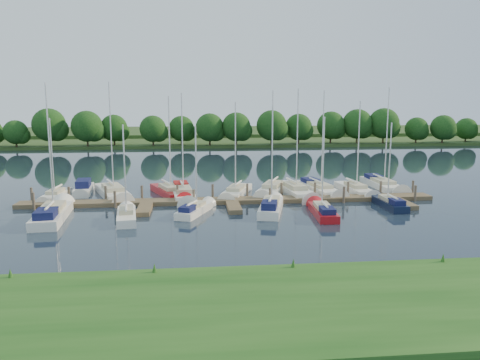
{
  "coord_description": "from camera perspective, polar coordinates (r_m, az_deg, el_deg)",
  "views": [
    {
      "loc": [
        -3.63,
        -36.19,
        9.75
      ],
      "look_at": [
        0.87,
        8.0,
        2.2
      ],
      "focal_mm": 35.0,
      "sensor_mm": 36.0,
      "label": 1
    }
  ],
  "objects": [
    {
      "name": "sailboat_n_0",
      "position": [
        50.54,
        -21.57,
        -1.85
      ],
      "size": [
        1.87,
        6.55,
        8.4
      ],
      "rotation": [
        0.0,
        0.0,
        3.08
      ],
      "color": "white",
      "rests_on": "ground"
    },
    {
      "name": "mooring_pilings",
      "position": [
        45.7,
        -1.14,
        -1.91
      ],
      "size": [
        38.24,
        2.84,
        2.0
      ],
      "color": "#473D33",
      "rests_on": "ground"
    },
    {
      "name": "sailboat_n_7",
      "position": [
        49.12,
        6.75,
        -1.53
      ],
      "size": [
        3.13,
        9.0,
        11.44
      ],
      "rotation": [
        0.0,
        0.0,
        3.28
      ],
      "color": "white",
      "rests_on": "ground"
    },
    {
      "name": "sailboat_s_5",
      "position": [
        45.59,
        17.7,
        -2.76
      ],
      "size": [
        1.53,
        6.25,
        8.13
      ],
      "rotation": [
        0.0,
        0.0,
        -0.01
      ],
      "color": "black",
      "rests_on": "ground"
    },
    {
      "name": "sailboat_n_5",
      "position": [
        48.72,
        -0.49,
        -1.58
      ],
      "size": [
        3.91,
        7.88,
        9.99
      ],
      "rotation": [
        0.0,
        0.0,
        2.82
      ],
      "color": "white",
      "rests_on": "ground"
    },
    {
      "name": "sailboat_n_4",
      "position": [
        47.81,
        -6.96,
        -1.79
      ],
      "size": [
        2.84,
        8.64,
        10.93
      ],
      "rotation": [
        0.0,
        0.0,
        3.26
      ],
      "color": "white",
      "rests_on": "ground"
    },
    {
      "name": "sailboat_n_10",
      "position": [
        55.39,
        17.01,
        -0.6
      ],
      "size": [
        2.3,
        9.22,
        11.6
      ],
      "rotation": [
        0.0,
        0.0,
        3.15
      ],
      "color": "white",
      "rests_on": "ground"
    },
    {
      "name": "sailboat_n_9",
      "position": [
        51.52,
        13.91,
        -1.24
      ],
      "size": [
        2.45,
        7.96,
        10.08
      ],
      "rotation": [
        0.0,
        0.0,
        3.23
      ],
      "color": "white",
      "rests_on": "ground"
    },
    {
      "name": "treeline",
      "position": [
        98.73,
        -2.48,
        6.35
      ],
      "size": [
        145.98,
        9.23,
        8.12
      ],
      "color": "#38281C",
      "rests_on": "ground"
    },
    {
      "name": "sailboat_n_8",
      "position": [
        51.16,
        9.69,
        -1.13
      ],
      "size": [
        3.35,
        9.03,
        11.22
      ],
      "rotation": [
        0.0,
        0.0,
        3.31
      ],
      "color": "white",
      "rests_on": "ground"
    },
    {
      "name": "dock",
      "position": [
        44.69,
        -1.02,
        -2.7
      ],
      "size": [
        40.0,
        6.0,
        0.4
      ],
      "color": "#4A3D2A",
      "rests_on": "ground"
    },
    {
      "name": "sailboat_n_2",
      "position": [
        49.9,
        -15.19,
        -1.64
      ],
      "size": [
        4.93,
        9.48,
        12.05
      ],
      "rotation": [
        0.0,
        0.0,
        3.5
      ],
      "color": "white",
      "rests_on": "ground"
    },
    {
      "name": "sailboat_n_3",
      "position": [
        49.19,
        -8.52,
        -1.57
      ],
      "size": [
        4.37,
        8.25,
        10.61
      ],
      "rotation": [
        0.0,
        0.0,
        3.51
      ],
      "color": "#A60F15",
      "rests_on": "ground"
    },
    {
      "name": "motorboat",
      "position": [
        52.78,
        -18.54,
        -1.11
      ],
      "size": [
        2.26,
        6.06,
        1.74
      ],
      "rotation": [
        0.0,
        0.0,
        3.25
      ],
      "color": "white",
      "rests_on": "ground"
    },
    {
      "name": "ground",
      "position": [
        37.66,
        -0.09,
        -5.36
      ],
      "size": [
        260.0,
        260.0,
        0.0
      ],
      "primitive_type": "plane",
      "color": "#1A2534",
      "rests_on": "ground"
    },
    {
      "name": "far_shore",
      "position": [
        111.65,
        -3.94,
        4.77
      ],
      "size": [
        180.0,
        30.0,
        0.6
      ],
      "primitive_type": "cube",
      "color": "#244119",
      "rests_on": "ground"
    },
    {
      "name": "sailboat_s_2",
      "position": [
        41.09,
        -5.49,
        -3.68
      ],
      "size": [
        3.39,
        6.08,
        7.97
      ],
      "rotation": [
        0.0,
        0.0,
        -0.4
      ],
      "color": "white",
      "rests_on": "ground"
    },
    {
      "name": "distant_hill",
      "position": [
        136.54,
        -4.3,
        5.82
      ],
      "size": [
        220.0,
        40.0,
        1.4
      ],
      "primitive_type": "cube",
      "color": "#385123",
      "rests_on": "ground"
    },
    {
      "name": "sailboat_s_4",
      "position": [
        40.96,
        10.03,
        -3.82
      ],
      "size": [
        2.04,
        6.85,
        8.77
      ],
      "rotation": [
        0.0,
        0.0,
        -0.07
      ],
      "color": "#A60F15",
      "rests_on": "ground"
    },
    {
      "name": "sailboat_s_3",
      "position": [
        41.67,
        3.82,
        -3.42
      ],
      "size": [
        3.28,
        7.54,
        9.78
      ],
      "rotation": [
        0.0,
        0.0,
        -0.25
      ],
      "color": "white",
      "rests_on": "ground"
    },
    {
      "name": "near_bank",
      "position": [
        22.61,
        4.11,
        -15.23
      ],
      "size": [
        90.0,
        10.0,
        0.5
      ],
      "primitive_type": "cube",
      "color": "#194814",
      "rests_on": "ground"
    },
    {
      "name": "sailboat_s_0",
      "position": [
        42.13,
        -21.85,
        -3.97
      ],
      "size": [
        2.81,
        9.19,
        11.67
      ],
      "rotation": [
        0.0,
        0.0,
        0.08
      ],
      "color": "white",
      "rests_on": "ground"
    },
    {
      "name": "sailboat_n_6",
      "position": [
        50.03,
        3.96,
        -1.29
      ],
      "size": [
        4.72,
        8.73,
        11.25
      ],
      "rotation": [
        0.0,
        0.0,
        2.76
      ],
      "color": "white",
      "rests_on": "ground"
    },
    {
      "name": "sailboat_s_1",
      "position": [
        39.96,
        -13.66,
        -4.35
      ],
      "size": [
        2.15,
        6.34,
        8.23
      ],
      "rotation": [
        0.0,
        0.0,
        0.13
      ],
      "color": "white",
      "rests_on": "ground"
    }
  ]
}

